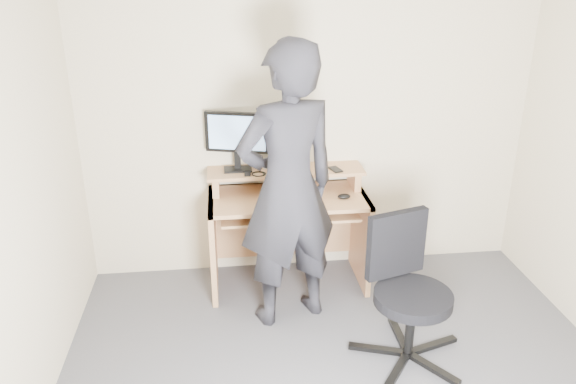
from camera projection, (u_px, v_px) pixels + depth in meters
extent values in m
cube|color=#C0B498|center=(309.00, 120.00, 4.34)|extent=(3.50, 0.02, 2.50)
cube|color=tan|center=(213.00, 244.00, 4.32)|extent=(0.04, 0.60, 0.75)
cube|color=tan|center=(361.00, 236.00, 4.44)|extent=(0.04, 0.60, 0.75)
cube|color=tan|center=(288.00, 198.00, 4.24)|extent=(1.20, 0.60, 0.03)
cube|color=tan|center=(289.00, 214.00, 4.20)|extent=(1.02, 0.38, 0.02)
cube|color=tan|center=(216.00, 183.00, 4.29)|extent=(0.05, 0.28, 0.15)
cube|color=tan|center=(354.00, 177.00, 4.40)|extent=(0.05, 0.28, 0.15)
cube|color=tan|center=(286.00, 171.00, 4.32)|extent=(1.20, 0.30, 0.02)
cube|color=tan|center=(284.00, 219.00, 4.62)|extent=(1.20, 0.03, 0.65)
cube|color=black|center=(238.00, 169.00, 4.29)|extent=(0.21, 0.13, 0.01)
cube|color=black|center=(238.00, 159.00, 4.28)|extent=(0.05, 0.04, 0.13)
cube|color=black|center=(237.00, 132.00, 4.17)|extent=(0.47, 0.16, 0.31)
cube|color=#91BFFB|center=(237.00, 133.00, 4.16)|extent=(0.42, 0.12, 0.26)
cube|color=black|center=(277.00, 156.00, 4.30)|extent=(0.10, 0.14, 0.20)
cylinder|color=silver|center=(295.00, 156.00, 4.29)|extent=(0.11, 0.11, 0.20)
cube|color=black|center=(336.00, 169.00, 4.30)|extent=(0.10, 0.14, 0.01)
cube|color=black|center=(248.00, 173.00, 4.18)|extent=(0.05, 0.04, 0.03)
torus|color=silver|center=(273.00, 166.00, 4.36)|extent=(0.19, 0.19, 0.06)
cube|color=black|center=(292.00, 211.00, 4.19)|extent=(0.49, 0.30, 0.03)
ellipsoid|color=black|center=(344.00, 196.00, 4.18)|extent=(0.11, 0.09, 0.04)
cube|color=black|center=(432.00, 345.00, 3.71)|extent=(0.37, 0.16, 0.03)
cube|color=black|center=(399.00, 335.00, 3.82)|extent=(0.05, 0.37, 0.03)
cube|color=black|center=(377.00, 349.00, 3.67)|extent=(0.37, 0.17, 0.03)
cube|color=black|center=(397.00, 371.00, 3.48)|extent=(0.26, 0.33, 0.03)
cube|color=black|center=(433.00, 368.00, 3.50)|extent=(0.26, 0.33, 0.03)
cylinder|color=black|center=(410.00, 327.00, 3.56)|extent=(0.06, 0.06, 0.39)
cylinder|color=black|center=(413.00, 298.00, 3.48)|extent=(0.49, 0.49, 0.07)
cube|color=black|center=(396.00, 244.00, 3.55)|extent=(0.41, 0.18, 0.44)
imported|color=black|center=(288.00, 189.00, 3.73)|extent=(0.84, 0.69, 1.98)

